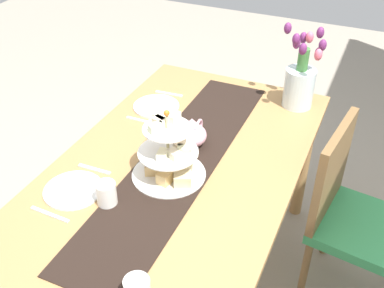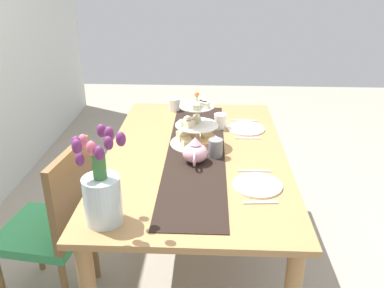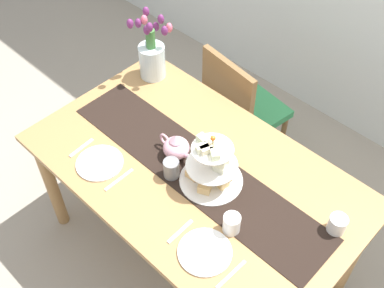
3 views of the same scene
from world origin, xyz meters
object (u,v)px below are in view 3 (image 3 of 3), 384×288
object	(u,v)px
teapot	(176,147)
dinner_plate_right	(205,252)
tiered_cake_stand	(212,168)
dinner_plate_left	(100,163)
tulip_vase	(152,55)
fork_right	(180,231)
fork_left	(81,148)
knife_left	(119,180)
chair_left	(240,107)
mug_white_text	(232,224)
cream_jug	(337,224)
knife_right	(231,275)
mug_grey	(171,169)
dining_table	(195,182)

from	to	relation	value
teapot	dinner_plate_right	bearing A→B (deg)	-32.45
tiered_cake_stand	dinner_plate_left	bearing A→B (deg)	-146.63
tulip_vase	tiered_cake_stand	bearing A→B (deg)	-23.86
dinner_plate_right	fork_right	distance (m)	0.15
teapot	tulip_vase	world-z (taller)	tulip_vase
fork_left	knife_left	distance (m)	0.29
chair_left	mug_white_text	world-z (taller)	chair_left
dinner_plate_right	fork_right	size ratio (longest dim) A/B	1.53
tulip_vase	mug_white_text	world-z (taller)	tulip_vase
tiered_cake_stand	knife_left	distance (m)	0.44
cream_jug	knife_right	xyz separation A→B (m)	(-0.19, -0.47, -0.04)
knife_left	tiered_cake_stand	bearing A→B (deg)	43.92
tulip_vase	knife_right	distance (m)	1.32
fork_right	mug_white_text	distance (m)	0.22
cream_jug	dinner_plate_left	distance (m)	1.13
dinner_plate_left	fork_right	size ratio (longest dim) A/B	1.53
dinner_plate_right	mug_grey	world-z (taller)	mug_grey
chair_left	cream_jug	distance (m)	1.15
fork_left	dinner_plate_right	world-z (taller)	dinner_plate_right
cream_jug	mug_white_text	distance (m)	0.45
mug_white_text	knife_right	bearing A→B (deg)	-49.03
chair_left	dinner_plate_left	distance (m)	1.05
dinner_plate_right	mug_grey	xyz separation A→B (m)	(-0.39, 0.19, 0.05)
dining_table	tulip_vase	xyz separation A→B (m)	(-0.66, 0.34, 0.25)
tulip_vase	knife_right	xyz separation A→B (m)	(1.15, -0.64, -0.14)
tiered_cake_stand	cream_jug	xyz separation A→B (m)	(0.57, 0.17, -0.05)
tulip_vase	dinner_plate_left	size ratio (longest dim) A/B	1.76
dining_table	dinner_plate_left	world-z (taller)	dinner_plate_left
tiered_cake_stand	cream_jug	bearing A→B (deg)	16.76
dinner_plate_right	teapot	bearing A→B (deg)	147.55
knife_left	dinner_plate_right	distance (m)	0.55
fork_left	dinner_plate_right	size ratio (longest dim) A/B	0.65
dining_table	dinner_plate_left	distance (m)	0.48
tulip_vase	dinner_plate_right	world-z (taller)	tulip_vase
tulip_vase	dinner_plate_right	distance (m)	1.20
fork_left	mug_grey	bearing A→B (deg)	23.17
fork_left	mug_white_text	world-z (taller)	mug_white_text
dinner_plate_left	fork_left	size ratio (longest dim) A/B	1.53
cream_jug	fork_right	bearing A→B (deg)	-135.14
chair_left	dinner_plate_right	size ratio (longest dim) A/B	3.96
knife_right	knife_left	bearing A→B (deg)	180.00
tulip_vase	mug_white_text	distance (m)	1.12
tiered_cake_stand	knife_left	size ratio (longest dim) A/B	1.79
chair_left	dining_table	bearing A→B (deg)	-67.76
tiered_cake_stand	fork_left	distance (m)	0.68
tulip_vase	dinner_plate_right	size ratio (longest dim) A/B	1.76
dinner_plate_left	knife_left	distance (m)	0.15
tiered_cake_stand	teapot	xyz separation A→B (m)	(-0.23, -0.00, -0.03)
tulip_vase	dinner_plate_left	bearing A→B (deg)	-64.51
dinner_plate_right	mug_white_text	bearing A→B (deg)	87.84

